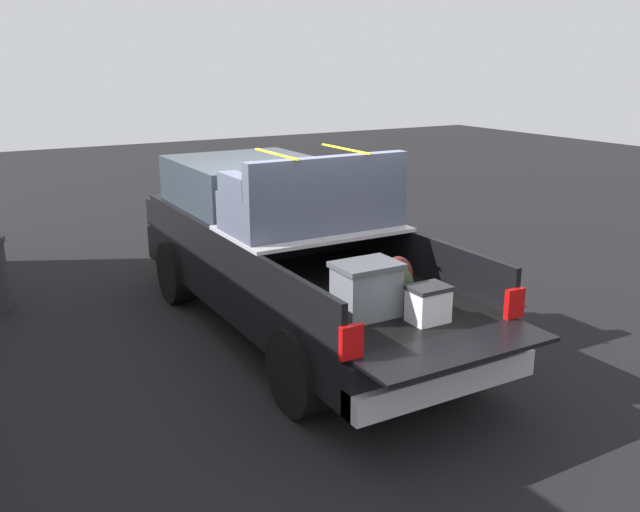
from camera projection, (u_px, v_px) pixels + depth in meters
ground_plane at (295, 331)px, 8.21m from camera, size 40.00×40.00×0.00m
pickup_truck at (280, 246)px, 8.25m from camera, size 6.05×2.06×2.23m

